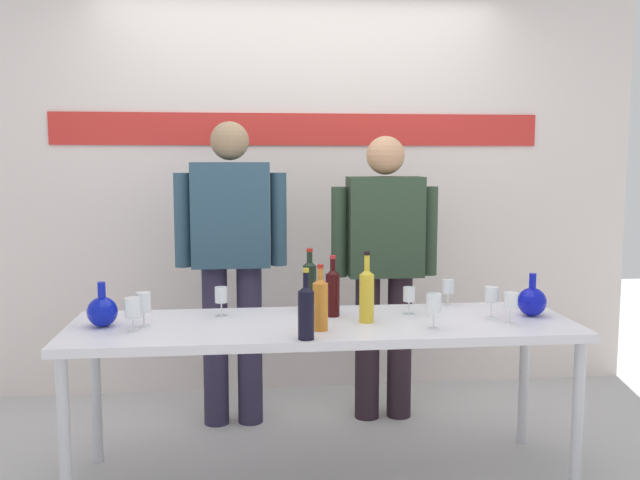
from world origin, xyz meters
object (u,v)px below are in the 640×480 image
wine_glass_left_1 (143,303)px  wine_glass_right_0 (491,295)px  wine_bottle_0 (310,283)px  wine_glass_right_4 (511,302)px  wine_glass_left_0 (221,296)px  wine_bottle_4 (367,293)px  wine_glass_left_2 (133,308)px  display_table (323,334)px  wine_glass_right_1 (409,295)px  decanter_blue_right (532,301)px  presenter_left (231,253)px  wine_bottle_2 (333,291)px  wine_glass_right_3 (448,287)px  presenter_right (384,259)px  wine_bottle_1 (320,302)px  decanter_blue_left (102,311)px  wine_bottle_3 (306,310)px  wine_glass_right_2 (434,304)px

wine_glass_left_1 → wine_glass_right_0: size_ratio=1.03×
wine_bottle_0 → wine_glass_right_0: bearing=-18.4°
wine_glass_right_4 → wine_glass_left_0: bearing=167.1°
wine_bottle_4 → wine_glass_left_2: wine_bottle_4 is taller
display_table → wine_glass_left_2: wine_glass_left_2 is taller
wine_glass_right_0 → wine_glass_right_1: wine_glass_right_0 is taller
decanter_blue_right → wine_bottle_0: (-1.04, 0.25, 0.06)m
presenter_left → wine_glass_right_1: presenter_left is taller
display_table → wine_glass_right_0: wine_glass_right_0 is taller
decanter_blue_right → wine_bottle_4: 0.81m
wine_bottle_2 → wine_bottle_4: (0.14, -0.14, 0.01)m
wine_bottle_0 → wine_glass_right_3: size_ratio=2.30×
wine_bottle_0 → presenter_right: bearing=45.3°
wine_glass_right_3 → wine_glass_right_0: bearing=-68.7°
wine_glass_left_0 → wine_glass_left_1: wine_glass_left_1 is taller
presenter_left → wine_glass_right_3: 1.20m
wine_bottle_1 → wine_glass_left_0: wine_bottle_1 is taller
decanter_blue_left → wine_glass_right_0: 1.78m
wine_bottle_3 → wine_glass_left_2: bearing=164.3°
wine_bottle_3 → wine_glass_right_4: bearing=10.0°
wine_bottle_1 → wine_bottle_4: wine_bottle_4 is taller
wine_glass_right_0 → wine_glass_right_1: size_ratio=1.12×
wine_bottle_3 → wine_bottle_4: size_ratio=0.91×
wine_bottle_1 → wine_glass_right_3: 0.83m
wine_bottle_3 → wine_glass_left_0: wine_bottle_3 is taller
wine_bottle_3 → wine_bottle_4: bearing=42.0°
presenter_right → wine_bottle_1: size_ratio=5.60×
decanter_blue_right → wine_glass_right_0: size_ratio=1.37×
wine_bottle_3 → wine_glass_left_0: bearing=128.0°
decanter_blue_left → wine_bottle_1: size_ratio=0.70×
wine_glass_right_3 → wine_bottle_0: bearing=-177.9°
wine_glass_right_4 → display_table: bearing=171.4°
wine_glass_left_1 → wine_glass_right_2: 1.28m
wine_bottle_0 → wine_bottle_4: bearing=-50.8°
display_table → wine_bottle_0: (-0.04, 0.27, 0.19)m
wine_bottle_1 → wine_glass_right_0: 0.83m
wine_bottle_0 → wine_bottle_2: bearing=-57.9°
display_table → wine_bottle_4: wine_bottle_4 is taller
display_table → wine_bottle_0: wine_bottle_0 is taller
wine_glass_left_2 → decanter_blue_left: bearing=144.7°
display_table → wine_glass_right_3: bearing=23.5°
wine_bottle_3 → wine_glass_right_3: bearing=37.0°
decanter_blue_right → wine_glass_right_2: (-0.53, -0.20, 0.04)m
display_table → wine_glass_right_0: 0.81m
display_table → wine_glass_left_2: 0.86m
wine_glass_right_4 → presenter_left: bearing=145.6°
wine_glass_left_0 → wine_glass_right_2: bearing=-20.5°
wine_bottle_0 → wine_bottle_4: (0.23, -0.29, 0.00)m
presenter_left → display_table: bearing=-59.8°
decanter_blue_right → presenter_right: bearing=128.2°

